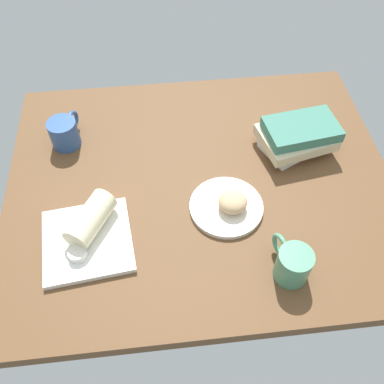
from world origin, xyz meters
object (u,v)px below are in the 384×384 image
(breakfast_wrap, at_px, (91,219))
(coffee_mug, at_px, (65,132))
(book_stack, at_px, (298,136))
(sauce_cup, at_px, (78,254))
(round_plate, at_px, (226,207))
(scone_pastry, at_px, (233,202))
(second_mug, at_px, (292,264))
(square_plate, at_px, (87,241))

(breakfast_wrap, bearing_deg, coffee_mug, -44.33)
(book_stack, height_order, coffee_mug, book_stack)
(sauce_cup, bearing_deg, round_plate, -163.70)
(round_plate, bearing_deg, coffee_mug, -33.85)
(scone_pastry, bearing_deg, round_plate, -26.51)
(book_stack, bearing_deg, sauce_cup, 26.64)
(round_plate, distance_m, second_mug, 0.24)
(coffee_mug, bearing_deg, round_plate, 146.15)
(round_plate, distance_m, square_plate, 0.38)
(breakfast_wrap, bearing_deg, second_mug, -170.09)
(scone_pastry, bearing_deg, breakfast_wrap, 3.58)
(book_stack, bearing_deg, coffee_mug, -7.81)
(second_mug, bearing_deg, scone_pastry, -61.77)
(book_stack, bearing_deg, breakfast_wrap, 21.31)
(sauce_cup, height_order, book_stack, book_stack)
(square_plate, relative_size, book_stack, 0.91)
(square_plate, distance_m, second_mug, 0.51)
(coffee_mug, bearing_deg, second_mug, 138.24)
(square_plate, bearing_deg, book_stack, -156.19)
(round_plate, height_order, sauce_cup, sauce_cup)
(second_mug, bearing_deg, breakfast_wrap, -20.41)
(scone_pastry, xyz_separation_m, second_mug, (-0.11, 0.20, 0.01))
(round_plate, relative_size, breakfast_wrap, 1.35)
(sauce_cup, height_order, breakfast_wrap, breakfast_wrap)
(round_plate, distance_m, coffee_mug, 0.54)
(scone_pastry, xyz_separation_m, square_plate, (0.38, 0.06, -0.03))
(round_plate, distance_m, sauce_cup, 0.40)
(breakfast_wrap, xyz_separation_m, second_mug, (-0.48, 0.18, -0.00))
(round_plate, relative_size, coffee_mug, 1.56)
(sauce_cup, height_order, coffee_mug, coffee_mug)
(square_plate, xyz_separation_m, coffee_mug, (0.08, -0.37, 0.04))
(breakfast_wrap, height_order, coffee_mug, coffee_mug)
(book_stack, distance_m, second_mug, 0.43)
(scone_pastry, height_order, breakfast_wrap, breakfast_wrap)
(coffee_mug, height_order, second_mug, second_mug)
(breakfast_wrap, distance_m, book_stack, 0.64)
(book_stack, distance_m, coffee_mug, 0.70)
(breakfast_wrap, distance_m, second_mug, 0.51)
(breakfast_wrap, bearing_deg, square_plate, 98.62)
(square_plate, height_order, sauce_cup, sauce_cup)
(sauce_cup, bearing_deg, book_stack, -153.36)
(scone_pastry, height_order, sauce_cup, scone_pastry)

